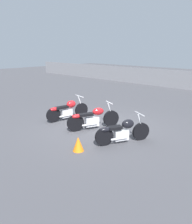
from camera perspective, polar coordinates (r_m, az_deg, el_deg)
ground_plane at (r=9.10m, az=0.50°, el=-3.79°), size 60.00×60.00×0.00m
motorcycle_slot_0 at (r=9.95m, az=-7.53°, el=0.50°), size 0.70×2.08×1.02m
motorcycle_slot_1 at (r=8.70m, az=-0.87°, el=-1.68°), size 1.05×2.05×1.04m
motorcycle_slot_2 at (r=7.47m, az=6.83°, el=-5.02°), size 1.04×1.85×1.00m
traffic_cone_near at (r=6.95m, az=-4.67°, el=-8.31°), size 0.35×0.35×0.46m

